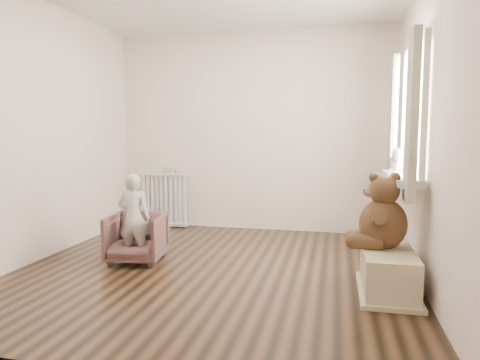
% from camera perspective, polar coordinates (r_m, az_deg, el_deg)
% --- Properties ---
extents(floor, '(3.60, 3.60, 0.01)m').
position_cam_1_polar(floor, '(4.10, -3.50, -11.80)').
color(floor, black).
rests_on(floor, ground).
extents(back_wall, '(3.60, 0.02, 2.60)m').
position_cam_1_polar(back_wall, '(5.65, 1.54, 6.50)').
color(back_wall, white).
rests_on(back_wall, ground).
extents(front_wall, '(3.60, 0.02, 2.60)m').
position_cam_1_polar(front_wall, '(2.23, -16.81, 6.90)').
color(front_wall, white).
rests_on(front_wall, ground).
extents(left_wall, '(0.02, 3.60, 2.60)m').
position_cam_1_polar(left_wall, '(4.74, -25.15, 6.01)').
color(left_wall, white).
rests_on(left_wall, ground).
extents(right_wall, '(0.02, 3.60, 2.60)m').
position_cam_1_polar(right_wall, '(3.81, 23.49, 6.21)').
color(right_wall, white).
rests_on(right_wall, ground).
extents(window, '(0.03, 0.90, 1.10)m').
position_cam_1_polar(window, '(4.10, 22.25, 8.31)').
color(window, white).
rests_on(window, right_wall).
extents(window_sill, '(0.22, 1.10, 0.06)m').
position_cam_1_polar(window_sill, '(4.10, 20.68, 0.26)').
color(window_sill, silver).
rests_on(window_sill, right_wall).
extents(curtain_left, '(0.06, 0.26, 1.30)m').
position_cam_1_polar(curtain_left, '(3.52, 21.96, 7.79)').
color(curtain_left, '#BBB394').
rests_on(curtain_left, right_wall).
extents(curtain_right, '(0.06, 0.26, 1.30)m').
position_cam_1_polar(curtain_right, '(4.65, 19.71, 7.35)').
color(curtain_right, '#BBB394').
rests_on(curtain_right, right_wall).
extents(radiator, '(0.70, 0.13, 0.74)m').
position_cam_1_polar(radiator, '(5.95, -10.11, -2.40)').
color(radiator, silver).
rests_on(radiator, floor).
extents(paper_doll, '(0.17, 0.01, 0.28)m').
position_cam_1_polar(paper_doll, '(5.96, -11.52, 2.28)').
color(paper_doll, beige).
rests_on(paper_doll, radiator).
extents(tin_a, '(0.11, 0.11, 0.07)m').
position_cam_1_polar(tin_a, '(5.89, -9.73, 1.22)').
color(tin_a, '#A59E8C').
rests_on(tin_a, radiator).
extents(tin_b, '(0.09, 0.09, 0.05)m').
position_cam_1_polar(tin_b, '(5.83, -8.28, 1.12)').
color(tin_b, '#A59E8C').
rests_on(tin_b, radiator).
extents(toy_vanity, '(0.30, 0.22, 0.47)m').
position_cam_1_polar(toy_vanity, '(6.09, -13.26, -3.38)').
color(toy_vanity, silver).
rests_on(toy_vanity, floor).
extents(armchair, '(0.58, 0.59, 0.48)m').
position_cam_1_polar(armchair, '(4.38, -13.62, -7.52)').
color(armchair, brown).
rests_on(armchair, floor).
extents(child, '(0.34, 0.25, 0.87)m').
position_cam_1_polar(child, '(4.29, -13.99, -4.90)').
color(child, beige).
rests_on(child, armchair).
extents(toy_bench, '(0.39, 0.74, 0.35)m').
position_cam_1_polar(toy_bench, '(3.65, 19.17, -11.10)').
color(toy_bench, beige).
rests_on(toy_bench, floor).
extents(teddy_bear, '(0.49, 0.38, 0.60)m').
position_cam_1_polar(teddy_bear, '(3.64, 18.61, -3.53)').
color(teddy_bear, '#3B2513').
rests_on(teddy_bear, toy_bench).
extents(plush_cat, '(0.24, 0.31, 0.23)m').
position_cam_1_polar(plush_cat, '(4.32, 20.20, 2.28)').
color(plush_cat, gray).
rests_on(plush_cat, window_sill).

